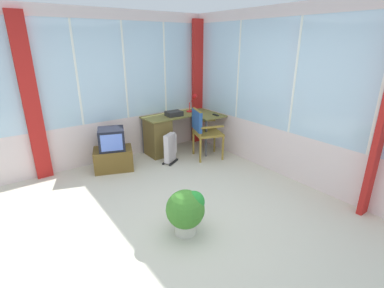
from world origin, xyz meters
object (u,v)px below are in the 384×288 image
(wooden_armchair, at_px, (202,127))
(tv_on_stand, at_px, (113,152))
(desk, at_px, (162,134))
(paper_tray, at_px, (174,113))
(desk_lamp, at_px, (194,100))
(space_heater, at_px, (171,148))
(tv_remote, at_px, (216,115))
(potted_plant, at_px, (186,210))

(wooden_armchair, distance_m, tv_on_stand, 1.65)
(desk, height_order, paper_tray, paper_tray)
(desk_lamp, height_order, space_heater, desk_lamp)
(tv_remote, bearing_deg, wooden_armchair, -164.90)
(paper_tray, xyz_separation_m, space_heater, (-0.34, -0.40, -0.51))
(tv_remote, xyz_separation_m, paper_tray, (-0.67, 0.46, 0.03))
(desk, height_order, space_heater, desk)
(paper_tray, distance_m, wooden_armchair, 0.64)
(tv_on_stand, bearing_deg, space_heater, -18.64)
(tv_on_stand, relative_size, potted_plant, 1.40)
(space_heater, height_order, potted_plant, space_heater)
(tv_on_stand, distance_m, space_heater, 1.02)
(tv_remote, distance_m, wooden_armchair, 0.46)
(desk, relative_size, desk_lamp, 3.83)
(tv_remote, height_order, space_heater, tv_remote)
(desk_lamp, distance_m, potted_plant, 3.00)
(tv_remote, relative_size, paper_tray, 0.50)
(tv_on_stand, bearing_deg, wooden_armchair, -17.54)
(desk_lamp, bearing_deg, tv_on_stand, -176.18)
(desk, distance_m, wooden_armchair, 0.82)
(paper_tray, bearing_deg, desk_lamp, 5.16)
(tv_on_stand, distance_m, potted_plant, 2.18)
(tv_on_stand, xyz_separation_m, space_heater, (0.96, -0.32, -0.04))
(paper_tray, relative_size, space_heater, 0.55)
(tv_on_stand, height_order, potted_plant, tv_on_stand)
(potted_plant, bearing_deg, desk_lamp, 51.77)
(paper_tray, distance_m, tv_on_stand, 1.39)
(desk_lamp, height_order, paper_tray, desk_lamp)
(desk_lamp, height_order, tv_remote, desk_lamp)
(desk, relative_size, tv_remote, 9.51)
(tv_remote, bearing_deg, desk_lamp, 107.70)
(desk_lamp, distance_m, tv_on_stand, 1.95)
(tv_on_stand, relative_size, space_heater, 1.37)
(desk_lamp, relative_size, paper_tray, 1.24)
(tv_on_stand, bearing_deg, paper_tray, 3.28)
(potted_plant, bearing_deg, paper_tray, 60.17)
(tv_remote, distance_m, space_heater, 1.12)
(desk_lamp, bearing_deg, space_heater, -152.63)
(desk_lamp, distance_m, tv_remote, 0.58)
(wooden_armchair, bearing_deg, paper_tray, 113.58)
(wooden_armchair, distance_m, space_heater, 0.69)
(desk_lamp, relative_size, tv_remote, 2.48)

